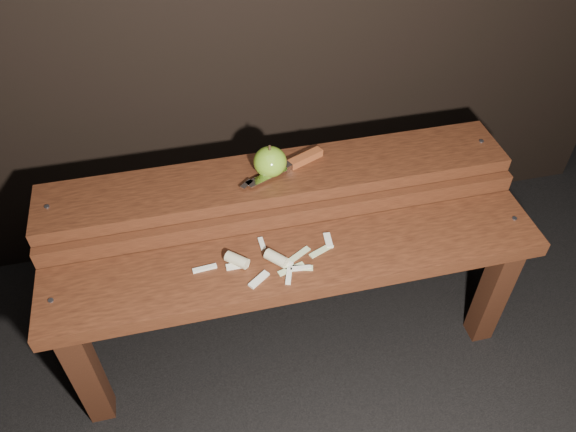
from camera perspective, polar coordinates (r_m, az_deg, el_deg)
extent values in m
plane|color=black|center=(1.69, 0.47, -12.36)|extent=(60.00, 60.00, 0.00)
cube|color=#33180C|center=(1.49, -19.80, -14.77)|extent=(0.06, 0.06, 0.38)
cube|color=#33180C|center=(1.65, 20.13, -7.26)|extent=(0.06, 0.06, 0.38)
cube|color=#421F10|center=(1.34, 1.08, -4.75)|extent=(1.20, 0.20, 0.04)
cylinder|color=slate|center=(1.35, -22.95, -7.91)|extent=(0.01, 0.01, 0.00)
cylinder|color=slate|center=(1.52, 22.02, -0.24)|extent=(0.01, 0.01, 0.00)
cube|color=#33180C|center=(1.64, -19.92, -5.14)|extent=(0.06, 0.06, 0.46)
cube|color=#33180C|center=(1.78, 16.07, 0.82)|extent=(0.06, 0.06, 0.46)
cube|color=#421F10|center=(1.39, -0.05, -0.15)|extent=(1.20, 0.02, 0.05)
cube|color=#421F10|center=(1.43, -1.00, 3.86)|extent=(1.20, 0.18, 0.04)
cylinder|color=slate|center=(1.44, -23.29, 0.87)|extent=(0.01, 0.01, 0.00)
cylinder|color=slate|center=(1.61, 19.05, 7.19)|extent=(0.01, 0.01, 0.00)
ellipsoid|color=olive|center=(1.39, -1.84, 5.53)|extent=(0.08, 0.08, 0.07)
cylinder|color=#382314|center=(1.37, -1.88, 6.94)|extent=(0.01, 0.01, 0.01)
cube|color=brown|center=(1.45, 1.76, 5.90)|extent=(0.10, 0.06, 0.02)
cube|color=silver|center=(1.42, -0.12, 5.01)|extent=(0.03, 0.03, 0.02)
cube|color=silver|center=(1.39, -2.23, 4.01)|extent=(0.11, 0.07, 0.00)
cube|color=silver|center=(1.37, -4.22, 3.24)|extent=(0.04, 0.03, 0.00)
cube|color=beige|center=(1.35, -2.68, -2.83)|extent=(0.01, 0.04, 0.01)
cube|color=beige|center=(1.28, 0.08, -6.11)|extent=(0.03, 0.05, 0.01)
cube|color=beige|center=(1.36, 4.09, -2.49)|extent=(0.02, 0.05, 0.01)
cube|color=beige|center=(1.30, 1.29, -5.32)|extent=(0.05, 0.02, 0.01)
cube|color=beige|center=(1.31, -8.46, -5.28)|extent=(0.06, 0.02, 0.01)
cube|color=beige|center=(1.28, -2.98, -6.47)|extent=(0.05, 0.05, 0.01)
cube|color=beige|center=(1.31, -0.41, -4.62)|extent=(0.04, 0.04, 0.01)
cube|color=beige|center=(1.31, -5.19, -5.04)|extent=(0.05, 0.02, 0.01)
cylinder|color=#C9BB8C|center=(1.30, -1.18, -4.32)|extent=(0.06, 0.06, 0.03)
cylinder|color=#C9BB8C|center=(1.31, -5.20, -4.48)|extent=(0.06, 0.06, 0.03)
cube|color=#BCC988|center=(1.30, 0.33, -5.40)|extent=(0.07, 0.03, 0.00)
cube|color=#BCC988|center=(1.30, 1.11, -5.27)|extent=(0.07, 0.03, 0.00)
cube|color=#BCC988|center=(1.34, 3.42, -3.52)|extent=(0.07, 0.04, 0.00)
cube|color=#BCC988|center=(1.33, 1.10, -3.97)|extent=(0.06, 0.05, 0.00)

